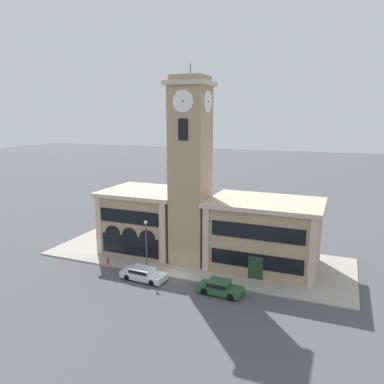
% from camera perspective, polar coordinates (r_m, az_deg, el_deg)
% --- Properties ---
extents(ground_plane, '(300.00, 300.00, 0.00)m').
position_cam_1_polar(ground_plane, '(39.75, -2.92, -12.99)').
color(ground_plane, '#4C4C51').
extents(sidewalk_kerb, '(35.47, 12.63, 0.15)m').
position_cam_1_polar(sidewalk_kerb, '(45.05, 0.55, -9.83)').
color(sidewalk_kerb, '#A39E93').
rests_on(sidewalk_kerb, ground_plane).
extents(clock_tower, '(4.52, 4.52, 21.82)m').
position_cam_1_polar(clock_tower, '(40.95, -0.24, 2.95)').
color(clock_tower, tan).
rests_on(clock_tower, ground_plane).
extents(town_hall_left_wing, '(9.91, 8.49, 7.58)m').
position_cam_1_polar(town_hall_left_wing, '(46.99, -7.03, -4.19)').
color(town_hall_left_wing, tan).
rests_on(town_hall_left_wing, ground_plane).
extents(town_hall_right_wing, '(12.22, 8.49, 7.53)m').
position_cam_1_polar(town_hall_right_wing, '(42.05, 10.96, -6.26)').
color(town_hall_right_wing, tan).
rests_on(town_hall_right_wing, ground_plane).
extents(parked_car_near, '(4.81, 2.12, 1.26)m').
position_cam_1_polar(parked_car_near, '(39.44, -7.48, -12.22)').
color(parked_car_near, silver).
rests_on(parked_car_near, ground_plane).
extents(parked_car_mid, '(4.29, 2.05, 1.31)m').
position_cam_1_polar(parked_car_mid, '(36.37, 4.26, -14.25)').
color(parked_car_mid, '#285633').
rests_on(parked_car_mid, ground_plane).
extents(street_lamp, '(0.36, 0.36, 5.58)m').
position_cam_1_polar(street_lamp, '(40.00, -7.01, -7.01)').
color(street_lamp, '#4C4C51').
rests_on(street_lamp, sidewalk_kerb).
extents(fire_hydrant, '(0.22, 0.22, 0.87)m').
position_cam_1_polar(fire_hydrant, '(43.54, -12.71, -10.20)').
color(fire_hydrant, red).
rests_on(fire_hydrant, sidewalk_kerb).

